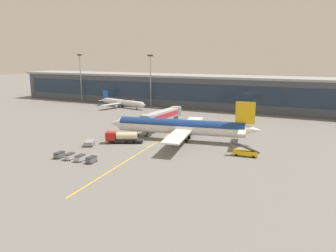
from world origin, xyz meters
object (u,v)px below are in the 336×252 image
object	(u,v)px
belt_loader	(245,152)
pushback_tug	(89,143)
commuter_jet_far	(123,102)
baggage_cart_1	(70,156)
main_airliner	(181,127)
baggage_cart_0	(59,155)
fuel_tanker	(122,137)
baggage_cart_2	(80,158)
baggage_cart_3	(91,160)

from	to	relation	value
belt_loader	pushback_tug	xyz separation A→B (m)	(-42.11, -8.63, -0.14)
belt_loader	commuter_jet_far	distance (m)	90.50
baggage_cart_1	main_airliner	bearing A→B (deg)	58.24
baggage_cart_1	baggage_cart_0	bearing A→B (deg)	-178.55
baggage_cart_0	fuel_tanker	bearing A→B (deg)	70.87
fuel_tanker	baggage_cart_1	bearing A→B (deg)	-99.91
fuel_tanker	belt_loader	size ratio (longest dim) A/B	1.55
main_airliner	baggage_cart_1	distance (m)	33.74
fuel_tanker	baggage_cart_2	bearing A→B (deg)	-90.07
baggage_cart_3	main_airliner	bearing A→B (deg)	68.34
pushback_tug	fuel_tanker	bearing A→B (deg)	42.33
belt_loader	main_airliner	bearing A→B (deg)	159.61
baggage_cart_2	main_airliner	bearing A→B (deg)	63.05
main_airliner	baggage_cart_3	world-z (taller)	main_airliner
belt_loader	pushback_tug	bearing A→B (deg)	-168.42
commuter_jet_far	main_airliner	bearing A→B (deg)	-42.82
fuel_tanker	commuter_jet_far	xyz separation A→B (m)	(-36.59, 57.40, 0.78)
baggage_cart_0	commuter_jet_far	bearing A→B (deg)	111.67
fuel_tanker	baggage_cart_1	xyz separation A→B (m)	(-3.22, -18.43, -0.96)
baggage_cart_0	main_airliner	bearing A→B (deg)	53.90
baggage_cart_0	baggage_cart_1	distance (m)	3.20
main_airliner	belt_loader	size ratio (longest dim) A/B	6.60
main_airliner	commuter_jet_far	world-z (taller)	main_airliner
main_airliner	baggage_cart_0	distance (m)	35.59
baggage_cart_0	commuter_jet_far	xyz separation A→B (m)	(-30.17, 75.91, 1.75)
baggage_cart_3	baggage_cart_1	bearing A→B (deg)	-178.55
belt_loader	baggage_cart_0	distance (m)	46.62
baggage_cart_0	belt_loader	bearing A→B (deg)	26.62
main_airliner	fuel_tanker	distance (m)	17.81
baggage_cart_0	baggage_cart_2	distance (m)	6.40
main_airliner	baggage_cart_3	xyz separation A→B (m)	(-11.27, -28.38, -3.41)
baggage_cart_1	commuter_jet_far	distance (m)	82.86
fuel_tanker	baggage_cart_2	xyz separation A→B (m)	(-0.02, -18.35, -0.96)
commuter_jet_far	fuel_tanker	bearing A→B (deg)	-57.49
belt_loader	baggage_cart_1	world-z (taller)	belt_loader
pushback_tug	baggage_cart_3	world-z (taller)	baggage_cart_3
baggage_cart_0	baggage_cart_3	distance (m)	9.60
baggage_cart_2	commuter_jet_far	distance (m)	84.13
baggage_cart_0	baggage_cart_3	xyz separation A→B (m)	(9.60, 0.24, 0.00)
main_airliner	commuter_jet_far	distance (m)	69.60
baggage_cart_1	fuel_tanker	bearing A→B (deg)	80.09
pushback_tug	baggage_cart_1	bearing A→B (deg)	-73.39
main_airliner	fuel_tanker	size ratio (longest dim) A/B	4.25
main_airliner	fuel_tanker	world-z (taller)	main_airliner
belt_loader	baggage_cart_2	distance (m)	40.92
baggage_cart_0	baggage_cart_2	xyz separation A→B (m)	(6.40, 0.16, 0.00)
fuel_tanker	baggage_cart_1	world-z (taller)	fuel_tanker
baggage_cart_1	baggage_cart_2	size ratio (longest dim) A/B	1.00
pushback_tug	baggage_cart_0	size ratio (longest dim) A/B	1.64
pushback_tug	baggage_cart_3	xyz separation A→B (m)	(10.03, -12.02, -0.07)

